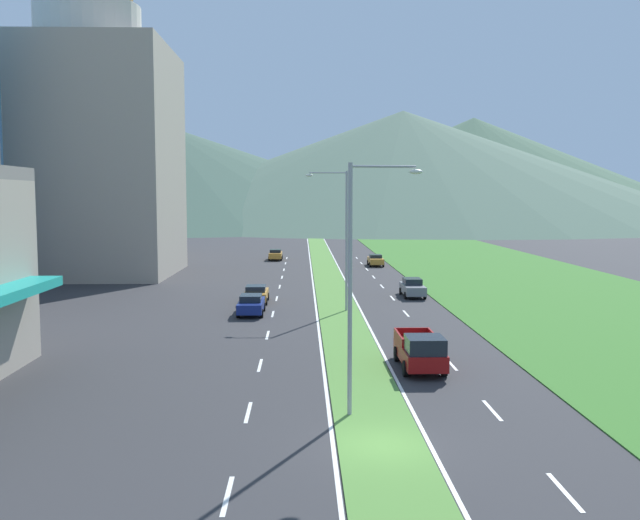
{
  "coord_description": "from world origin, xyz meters",
  "views": [
    {
      "loc": [
        -2.84,
        -23.96,
        8.93
      ],
      "look_at": [
        -0.97,
        48.55,
        2.25
      ],
      "focal_mm": 38.77,
      "sensor_mm": 36.0,
      "label": 1
    }
  ],
  "objects_px": {
    "street_lamp_mid": "(342,232)",
    "car_2": "(412,287)",
    "car_0": "(276,254)",
    "car_4": "(256,294)",
    "street_lamp_near": "(357,273)",
    "car_1": "(251,304)",
    "pickup_truck_0": "(421,351)",
    "car_3": "(376,260)"
  },
  "relations": [
    {
      "from": "street_lamp_mid",
      "to": "car_2",
      "type": "relative_size",
      "value": 2.28
    },
    {
      "from": "street_lamp_near",
      "to": "car_2",
      "type": "distance_m",
      "value": 34.73
    },
    {
      "from": "car_2",
      "to": "car_0",
      "type": "bearing_deg",
      "value": -159.34
    },
    {
      "from": "car_3",
      "to": "car_4",
      "type": "distance_m",
      "value": 33.52
    },
    {
      "from": "street_lamp_mid",
      "to": "car_0",
      "type": "relative_size",
      "value": 2.34
    },
    {
      "from": "street_lamp_mid",
      "to": "car_2",
      "type": "height_order",
      "value": "street_lamp_mid"
    },
    {
      "from": "car_0",
      "to": "car_1",
      "type": "relative_size",
      "value": 0.99
    },
    {
      "from": "car_0",
      "to": "car_1",
      "type": "bearing_deg",
      "value": 179.86
    },
    {
      "from": "street_lamp_near",
      "to": "car_2",
      "type": "bearing_deg",
      "value": 77.15
    },
    {
      "from": "street_lamp_mid",
      "to": "car_4",
      "type": "distance_m",
      "value": 9.93
    },
    {
      "from": "car_0",
      "to": "car_1",
      "type": "height_order",
      "value": "car_1"
    },
    {
      "from": "car_1",
      "to": "car_3",
      "type": "relative_size",
      "value": 1.09
    },
    {
      "from": "street_lamp_near",
      "to": "car_4",
      "type": "bearing_deg",
      "value": 101.44
    },
    {
      "from": "street_lamp_near",
      "to": "car_3",
      "type": "relative_size",
      "value": 2.38
    },
    {
      "from": "car_4",
      "to": "pickup_truck_0",
      "type": "relative_size",
      "value": 0.84
    },
    {
      "from": "street_lamp_near",
      "to": "car_4",
      "type": "relative_size",
      "value": 2.28
    },
    {
      "from": "car_1",
      "to": "street_lamp_mid",
      "type": "bearing_deg",
      "value": -78.87
    },
    {
      "from": "car_2",
      "to": "car_4",
      "type": "xyz_separation_m",
      "value": [
        -13.76,
        -3.24,
        -0.06
      ]
    },
    {
      "from": "car_0",
      "to": "street_lamp_near",
      "type": "bearing_deg",
      "value": -175.08
    },
    {
      "from": "car_1",
      "to": "car_3",
      "type": "distance_m",
      "value": 38.92
    },
    {
      "from": "street_lamp_near",
      "to": "pickup_truck_0",
      "type": "bearing_deg",
      "value": 62.15
    },
    {
      "from": "car_1",
      "to": "car_4",
      "type": "xyz_separation_m",
      "value": [
        -0.01,
        5.82,
        -0.02
      ]
    },
    {
      "from": "car_1",
      "to": "street_lamp_near",
      "type": "bearing_deg",
      "value": -165.96
    },
    {
      "from": "car_1",
      "to": "car_2",
      "type": "xyz_separation_m",
      "value": [
        13.75,
        9.06,
        0.04
      ]
    },
    {
      "from": "car_1",
      "to": "pickup_truck_0",
      "type": "relative_size",
      "value": 0.87
    },
    {
      "from": "street_lamp_mid",
      "to": "car_2",
      "type": "bearing_deg",
      "value": 48.71
    },
    {
      "from": "car_0",
      "to": "car_4",
      "type": "height_order",
      "value": "car_0"
    },
    {
      "from": "car_2",
      "to": "pickup_truck_0",
      "type": "height_order",
      "value": "pickup_truck_0"
    },
    {
      "from": "car_2",
      "to": "car_3",
      "type": "relative_size",
      "value": 1.11
    },
    {
      "from": "car_1",
      "to": "car_4",
      "type": "bearing_deg",
      "value": 0.11
    },
    {
      "from": "car_1",
      "to": "car_3",
      "type": "bearing_deg",
      "value": -20.07
    },
    {
      "from": "street_lamp_mid",
      "to": "car_0",
      "type": "distance_m",
      "value": 44.73
    },
    {
      "from": "car_0",
      "to": "car_4",
      "type": "distance_m",
      "value": 39.42
    },
    {
      "from": "street_lamp_near",
      "to": "car_2",
      "type": "relative_size",
      "value": 2.15
    },
    {
      "from": "car_1",
      "to": "car_4",
      "type": "relative_size",
      "value": 1.05
    },
    {
      "from": "car_3",
      "to": "car_1",
      "type": "bearing_deg",
      "value": -20.07
    },
    {
      "from": "car_2",
      "to": "street_lamp_mid",
      "type": "bearing_deg",
      "value": -41.29
    },
    {
      "from": "street_lamp_mid",
      "to": "car_3",
      "type": "relative_size",
      "value": 2.52
    },
    {
      "from": "street_lamp_near",
      "to": "car_4",
      "type": "xyz_separation_m",
      "value": [
        -6.12,
        30.26,
        -5.1
      ]
    },
    {
      "from": "car_0",
      "to": "car_2",
      "type": "xyz_separation_m",
      "value": [
        13.64,
        -36.18,
        0.04
      ]
    },
    {
      "from": "car_2",
      "to": "pickup_truck_0",
      "type": "xyz_separation_m",
      "value": [
        -3.77,
        -26.18,
        0.16
      ]
    },
    {
      "from": "car_0",
      "to": "car_2",
      "type": "height_order",
      "value": "car_2"
    }
  ]
}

